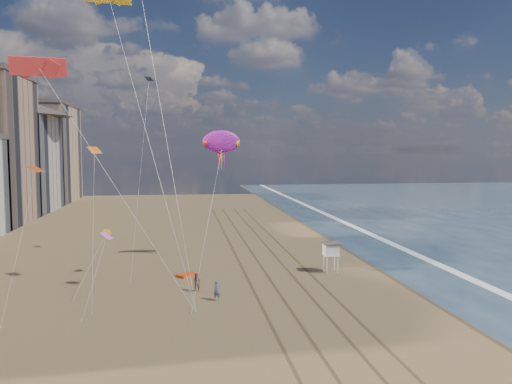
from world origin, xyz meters
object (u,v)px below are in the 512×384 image
at_px(lifeguard_stand, 331,250).
at_px(kite_flyer_a, 217,291).
at_px(show_kite, 221,142).
at_px(kite_flyer_b, 197,282).
at_px(grounded_kite, 188,275).

xyz_separation_m(lifeguard_stand, kite_flyer_a, (-13.86, -8.93, -1.74)).
relative_size(lifeguard_stand, show_kite, 0.14).
height_order(lifeguard_stand, show_kite, show_kite).
distance_m(lifeguard_stand, kite_flyer_a, 16.58).
distance_m(show_kite, kite_flyer_b, 20.13).
relative_size(kite_flyer_a, kite_flyer_b, 0.99).
height_order(grounded_kite, kite_flyer_a, kite_flyer_a).
relative_size(grounded_kite, kite_flyer_b, 1.21).
relative_size(show_kite, kite_flyer_b, 13.13).
relative_size(show_kite, kite_flyer_a, 13.23).
xyz_separation_m(grounded_kite, show_kite, (4.47, 7.24, 15.10)).
distance_m(show_kite, kite_flyer_a, 22.23).
bearing_deg(kite_flyer_a, kite_flyer_b, 106.20).
bearing_deg(lifeguard_stand, kite_flyer_b, -159.96).
bearing_deg(show_kite, kite_flyer_a, -96.09).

